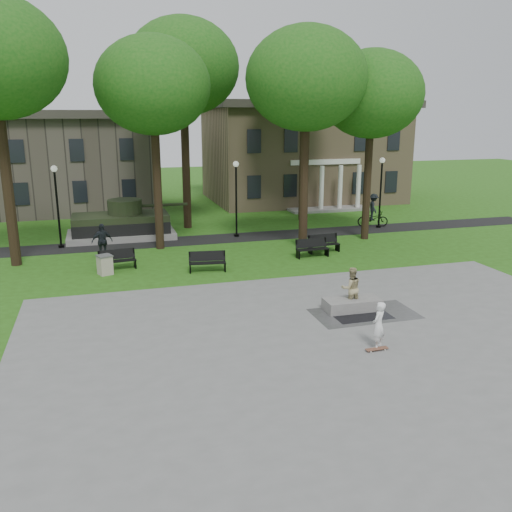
{
  "coord_description": "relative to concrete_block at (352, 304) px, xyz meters",
  "views": [
    {
      "loc": [
        -7.67,
        -20.16,
        7.49
      ],
      "look_at": [
        -1.17,
        2.16,
        1.4
      ],
      "focal_mm": 38.0,
      "sensor_mm": 36.0,
      "label": 1
    }
  ],
  "objects": [
    {
      "name": "ground",
      "position": [
        -1.59,
        1.89,
        -0.24
      ],
      "size": [
        120.0,
        120.0,
        0.0
      ],
      "primitive_type": "plane",
      "color": "#285213",
      "rests_on": "ground"
    },
    {
      "name": "plaza",
      "position": [
        -1.59,
        -3.11,
        -0.23
      ],
      "size": [
        22.0,
        16.0,
        0.02
      ],
      "primitive_type": "cube",
      "color": "gray",
      "rests_on": "ground"
    },
    {
      "name": "footpath",
      "position": [
        -1.59,
        13.89,
        -0.24
      ],
      "size": [
        44.0,
        2.6,
        0.01
      ],
      "primitive_type": "cube",
      "color": "black",
      "rests_on": "ground"
    },
    {
      "name": "building_right",
      "position": [
        8.41,
        27.89,
        4.1
      ],
      "size": [
        17.0,
        12.0,
        8.6
      ],
      "color": "#9E8460",
      "rests_on": "ground"
    },
    {
      "name": "building_left",
      "position": [
        -12.59,
        28.39,
        3.35
      ],
      "size": [
        15.0,
        10.0,
        7.2
      ],
      "primitive_type": "cube",
      "color": "#4C443D",
      "rests_on": "ground"
    },
    {
      "name": "tree_1",
      "position": [
        -6.09,
        12.39,
        8.71
      ],
      "size": [
        6.2,
        6.2,
        11.63
      ],
      "color": "black",
      "rests_on": "ground"
    },
    {
      "name": "tree_2",
      "position": [
        1.91,
        10.39,
        9.07
      ],
      "size": [
        6.6,
        6.6,
        12.16
      ],
      "color": "black",
      "rests_on": "ground"
    },
    {
      "name": "tree_3",
      "position": [
        6.41,
        11.39,
        8.35
      ],
      "size": [
        6.0,
        6.0,
        11.19
      ],
      "color": "black",
      "rests_on": "ground"
    },
    {
      "name": "tree_4",
      "position": [
        -3.59,
        17.89,
        10.15
      ],
      "size": [
        7.2,
        7.2,
        13.5
      ],
      "color": "black",
      "rests_on": "ground"
    },
    {
      "name": "tree_5",
      "position": [
        4.91,
        18.39,
        9.42
      ],
      "size": [
        6.4,
        6.4,
        12.44
      ],
      "color": "black",
      "rests_on": "ground"
    },
    {
      "name": "lamp_left",
      "position": [
        -11.59,
        14.19,
        2.55
      ],
      "size": [
        0.36,
        0.36,
        4.73
      ],
      "color": "black",
      "rests_on": "ground"
    },
    {
      "name": "lamp_mid",
      "position": [
        -1.09,
        14.19,
        2.55
      ],
      "size": [
        0.36,
        0.36,
        4.73
      ],
      "color": "black",
      "rests_on": "ground"
    },
    {
      "name": "lamp_right",
      "position": [
        8.91,
        14.19,
        2.55
      ],
      "size": [
        0.36,
        0.36,
        4.73
      ],
      "color": "black",
      "rests_on": "ground"
    },
    {
      "name": "tank_monument",
      "position": [
        -8.05,
        15.89,
        0.61
      ],
      "size": [
        7.45,
        3.4,
        2.4
      ],
      "color": "gray",
      "rests_on": "ground"
    },
    {
      "name": "puddle",
      "position": [
        0.08,
        -0.74,
        -0.22
      ],
      "size": [
        2.2,
        1.2,
        0.0
      ],
      "primitive_type": "cube",
      "color": "black",
      "rests_on": "plaza"
    },
    {
      "name": "concrete_block",
      "position": [
        0.0,
        0.0,
        0.0
      ],
      "size": [
        2.22,
        1.05,
        0.45
      ],
      "primitive_type": "cube",
      "rotation": [
        0.0,
        0.0,
        -0.03
      ],
      "color": "gray",
      "rests_on": "plaza"
    },
    {
      "name": "skateboard",
      "position": [
        -0.91,
        -3.71,
        -0.19
      ],
      "size": [
        0.79,
        0.23,
        0.07
      ],
      "primitive_type": "cube",
      "rotation": [
        0.0,
        0.0,
        0.04
      ],
      "color": "brown",
      "rests_on": "plaza"
    },
    {
      "name": "skateboarder",
      "position": [
        -0.8,
        -3.52,
        0.57
      ],
      "size": [
        0.69,
        0.66,
        1.6
      ],
      "primitive_type": "imported",
      "rotation": [
        0.0,
        0.0,
        3.81
      ],
      "color": "white",
      "rests_on": "plaza"
    },
    {
      "name": "friend_watching",
      "position": [
        0.0,
        0.15,
        0.62
      ],
      "size": [
        0.88,
        0.71,
        1.7
      ],
      "primitive_type": "imported",
      "rotation": [
        0.0,
        0.0,
        3.06
      ],
      "color": "tan",
      "rests_on": "plaza"
    },
    {
      "name": "pedestrian_walker",
      "position": [
        -9.29,
        10.86,
        0.72
      ],
      "size": [
        1.22,
        0.78,
        1.92
      ],
      "primitive_type": "imported",
      "rotation": [
        0.0,
        0.0,
        0.29
      ],
      "color": "black",
      "rests_on": "ground"
    },
    {
      "name": "cyclist",
      "position": [
        8.69,
        14.65,
        0.68
      ],
      "size": [
        2.2,
        1.31,
        2.27
      ],
      "rotation": [
        0.0,
        0.0,
        1.31
      ],
      "color": "black",
      "rests_on": "ground"
    },
    {
      "name": "park_bench_0",
      "position": [
        -8.62,
        8.59,
        0.28
      ],
      "size": [
        1.84,
        0.73,
        1.0
      ],
      "rotation": [
        0.0,
        0.0,
        0.12
      ],
      "color": "black",
      "rests_on": "ground"
    },
    {
      "name": "park_bench_1",
      "position": [
        -4.41,
        6.98,
        0.28
      ],
      "size": [
        1.84,
        0.75,
        1.0
      ],
      "rotation": [
        0.0,
        0.0,
        -0.13
      ],
      "color": "black",
      "rests_on": "ground"
    },
    {
      "name": "park_bench_2",
      "position": [
        1.59,
        8.16,
        0.28
      ],
      "size": [
        1.82,
        0.61,
        1.0
      ],
      "rotation": [
        0.0,
        0.0,
        0.05
      ],
      "color": "black",
      "rests_on": "ground"
    },
    {
      "name": "park_bench_3",
      "position": [
        2.61,
        8.97,
        0.28
      ],
      "size": [
        1.83,
        0.66,
        1.0
      ],
      "rotation": [
        0.0,
        0.0,
        0.08
      ],
      "color": "black",
      "rests_on": "ground"
    },
    {
      "name": "trash_bin",
      "position": [
        -9.24,
        7.85,
        0.24
      ],
      "size": [
        0.86,
        0.86,
        0.96
      ],
      "rotation": [
        0.0,
        0.0,
        0.37
      ],
      "color": "#B3A694",
      "rests_on": "ground"
    }
  ]
}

